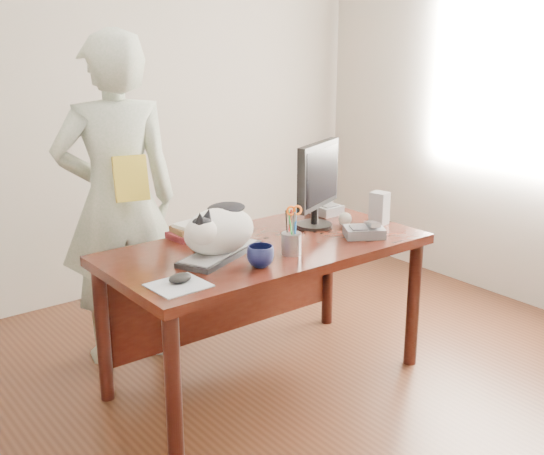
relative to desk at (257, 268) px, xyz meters
The scene contains 16 objects.
room 1.01m from the desk, 90.00° to the right, with size 4.50×4.50×4.50m.
desk is the anchor object (origin of this frame).
keyboard 0.33m from the desk, 163.00° to the right, with size 0.51×0.36×0.03m.
cat 0.42m from the desk, 162.26° to the right, with size 0.45×0.36×0.27m.
monitor 0.57m from the desk, ahead, with size 0.39×0.26×0.46m.
pen_cup 0.34m from the desk, 88.30° to the right, with size 0.12×0.12×0.24m.
mousepad 0.71m from the desk, 154.61° to the right, with size 0.24×0.22×0.01m.
mouse 0.69m from the desk, 155.43° to the right, with size 0.11×0.07×0.04m.
coffee_mug 0.43m from the desk, 123.87° to the right, with size 0.12×0.12×0.10m, color black.
phone 0.59m from the desk, 30.60° to the right, with size 0.25×0.23×0.09m.
speaker 0.77m from the desk, 13.26° to the right, with size 0.10×0.10×0.18m.
baseball 0.58m from the desk, ahead, with size 0.07×0.07×0.07m.
book_stack 0.39m from the desk, 132.42° to the left, with size 0.22×0.17×0.08m.
calculator 0.67m from the desk, 15.78° to the left, with size 0.14×0.19×0.06m.
person 0.83m from the desk, 124.93° to the left, with size 0.65×0.43×1.79m, color silver.
held_book 0.78m from the desk, 133.65° to the left, with size 0.19×0.14×0.23m.
Camera 1 is at (-1.95, -1.95, 1.80)m, focal length 45.00 mm.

